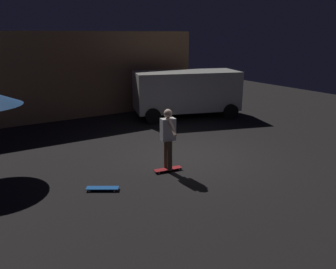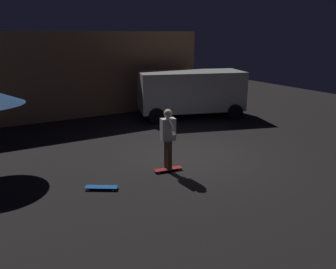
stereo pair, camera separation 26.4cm
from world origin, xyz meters
name	(u,v)px [view 2 (the right image)]	position (x,y,z in m)	size (l,w,h in m)	color
ground_plane	(192,157)	(0.00, 0.00, 0.00)	(28.00, 28.00, 0.00)	black
low_building	(88,72)	(-0.63, 8.09, 1.87)	(10.29, 3.02, 3.74)	#AD7F56
parked_van	(191,91)	(2.91, 4.42, 1.16)	(4.96, 3.35, 2.03)	silver
skateboard_ridden	(168,169)	(-1.20, -0.60, 0.06)	(0.80, 0.31, 0.07)	#AD1E23
skateboard_spare	(101,187)	(-3.17, -0.78, 0.06)	(0.77, 0.58, 0.07)	#1959B2
skater	(168,135)	(-1.20, -0.60, 1.04)	(0.41, 0.98, 1.67)	brown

